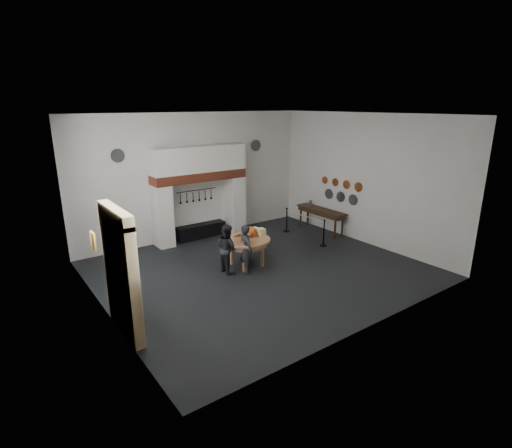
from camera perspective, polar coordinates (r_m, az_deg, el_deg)
floor at (r=12.08m, az=0.61°, el=-6.51°), size 9.00×8.00×0.02m
ceiling at (r=11.08m, az=0.69°, el=15.36°), size 9.00×8.00×0.02m
wall_back at (r=14.71m, az=-8.73°, el=6.74°), size 9.00×0.02×4.50m
wall_front at (r=8.61m, az=16.70°, el=-1.07°), size 9.00×0.02×4.50m
wall_left at (r=9.50m, az=-21.74°, el=0.09°), size 0.02×8.00×4.50m
wall_right at (r=14.46m, az=15.22°, el=6.17°), size 0.02×8.00×4.50m
chimney_pier_left at (r=14.06m, az=-13.19°, el=1.10°), size 0.55×0.70×2.15m
chimney_pier_right at (r=15.38m, az=-3.05°, el=2.88°), size 0.55×0.70×2.15m
hearth_brick_band at (r=14.40m, az=-8.09°, el=6.79°), size 3.50×0.72×0.32m
chimney_hood at (r=14.30m, az=-8.19°, el=9.20°), size 3.50×0.70×0.90m
iron_range at (r=14.95m, az=-7.89°, el=-0.96°), size 1.90×0.45×0.50m
utensil_rail at (r=14.74m, az=-8.50°, el=4.79°), size 1.60×0.02×0.02m
door_recess at (r=8.92m, az=-19.19°, el=-7.56°), size 0.04×1.10×2.50m
door_jamb_near at (r=8.31m, az=-17.16°, el=-8.83°), size 0.22×0.30×2.60m
door_jamb_far at (r=9.55m, az=-19.96°, el=-5.68°), size 0.22×0.30×2.60m
door_lintel at (r=8.48m, az=-19.52°, el=1.23°), size 0.22×1.70×0.30m
wall_plaque at (r=10.44m, az=-22.22°, el=-2.25°), size 0.05×0.34×0.44m
work_table at (r=12.06m, az=-1.33°, el=-2.26°), size 1.54×1.54×0.07m
pumpkin at (r=12.19m, az=-0.83°, el=-1.11°), size 0.36×0.36×0.31m
cheese_block_big at (r=12.25m, az=0.73°, el=-1.18°), size 0.22×0.22×0.24m
cheese_block_small at (r=12.48m, az=-0.17°, el=-0.94°), size 0.18×0.18×0.20m
wicker_basket at (r=11.82m, az=-1.52°, el=-1.93°), size 0.34×0.34×0.22m
bread_loaf at (r=12.25m, az=-2.65°, el=-1.47°), size 0.31×0.18×0.13m
visitor_near at (r=11.59m, az=-1.39°, el=-3.61°), size 0.43×0.58×1.48m
visitor_far at (r=11.70m, az=-4.12°, el=-3.51°), size 0.57×0.72×1.45m
side_table at (r=15.51m, az=9.29°, el=2.01°), size 0.55×2.20×0.06m
pewter_jug at (r=15.89m, az=7.79°, el=2.96°), size 0.12×0.12×0.22m
copper_pan_a at (r=14.60m, az=14.42°, el=5.13°), size 0.03×0.34×0.34m
copper_pan_b at (r=14.95m, az=12.81°, el=5.51°), size 0.03×0.32×0.32m
copper_pan_c at (r=15.31m, az=11.28°, el=5.87°), size 0.03×0.30×0.30m
copper_pan_d at (r=15.69m, az=9.81°, el=6.21°), size 0.03×0.28×0.28m
pewter_plate_left at (r=14.84m, az=13.70°, el=3.38°), size 0.03×0.40×0.40m
pewter_plate_mid at (r=15.22m, az=11.99°, el=3.83°), size 0.03×0.40×0.40m
pewter_plate_right at (r=15.62m, az=10.37°, el=4.25°), size 0.03×0.40×0.40m
pewter_plate_back_left at (r=13.53m, az=-19.14°, el=9.21°), size 0.44×0.03×0.44m
pewter_plate_back_right at (r=15.95m, az=-0.02°, el=11.16°), size 0.44×0.03×0.44m
barrier_post_near at (r=14.07m, az=9.66°, el=-1.34°), size 0.05×0.05×0.90m
barrier_post_far at (r=15.46m, az=4.41°, el=0.53°), size 0.05×0.05×0.90m
barrier_rope at (r=14.64m, az=6.97°, el=1.13°), size 0.04×2.00×0.04m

